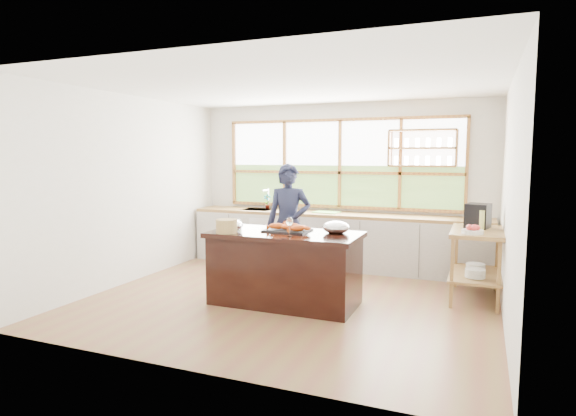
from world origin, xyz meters
The scene contains 18 objects.
ground_plane centered at (0.00, 0.00, 0.00)m, with size 5.00×5.00×0.00m, color brown.
room_shell centered at (0.02, 0.51, 1.75)m, with size 5.02×4.52×2.71m.
back_counter centered at (-0.02, 1.94, 0.45)m, with size 4.90×0.63×0.90m.
right_shelf_unit centered at (2.19, 0.89, 0.60)m, with size 0.62×1.10×0.90m.
island centered at (0.00, -0.20, 0.45)m, with size 1.85×0.90×0.90m.
cook centered at (-0.31, 0.69, 0.86)m, with size 0.63×0.41×1.72m, color #181C33.
potted_plant centered at (-1.24, 2.00, 1.04)m, with size 0.14×0.10×0.27m, color slate.
cutting_board centered at (-0.14, 1.94, 0.91)m, with size 0.40×0.30×0.01m, color #70BD4A.
espresso_machine centered at (2.19, 1.09, 1.06)m, with size 0.28×0.30×0.32m, color black.
wine_bottle centered at (2.24, 0.87, 1.03)m, with size 0.06×0.06×0.25m, color #BCC362.
fruit_bowl centered at (2.14, 0.55, 0.94)m, with size 0.25×0.25×0.11m.
slate_board centered at (-0.01, -0.10, 0.91)m, with size 0.55×0.40×0.02m, color black.
lobster_pile centered at (0.01, -0.10, 0.96)m, with size 0.52×0.44×0.08m.
mixing_bowl_left centered at (-0.68, -0.35, 0.97)m, with size 0.33×0.33×0.16m, color silver.
mixing_bowl_right centered at (0.60, -0.02, 0.97)m, with size 0.33×0.33×0.16m, color silver.
wine_glass centered at (0.16, -0.44, 1.06)m, with size 0.08×0.08×0.22m.
wicker_basket centered at (-0.64, -0.51, 0.98)m, with size 0.26×0.26×0.17m, color #9F834C.
parchment_roll centered at (-0.83, 0.02, 0.94)m, with size 0.08×0.08×0.30m, color silver.
Camera 1 is at (2.22, -5.59, 1.84)m, focal length 30.00 mm.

